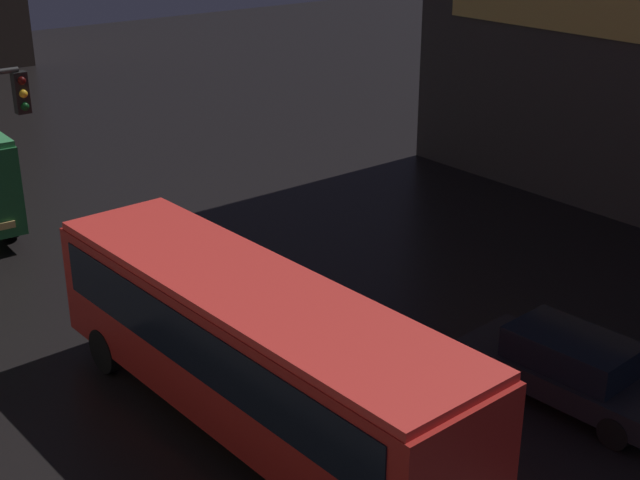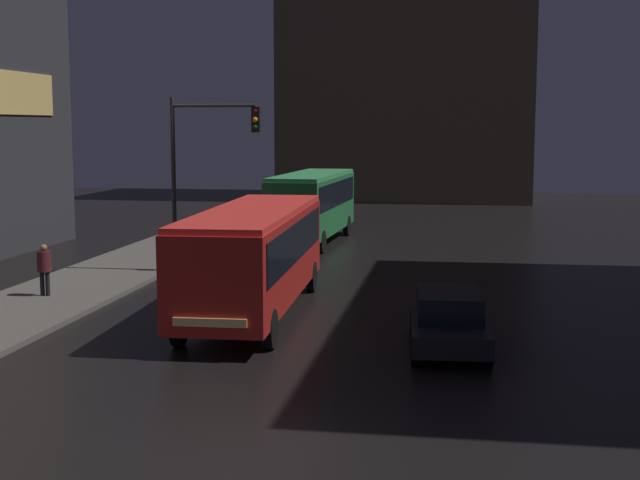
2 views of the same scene
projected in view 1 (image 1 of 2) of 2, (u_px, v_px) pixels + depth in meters
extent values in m
cube|color=#AD1E19|center=(253.00, 349.00, 16.72)|extent=(2.88, 10.58, 2.39)
cube|color=black|center=(252.00, 328.00, 16.55)|extent=(2.91, 9.74, 1.10)
cube|color=red|center=(251.00, 288.00, 16.23)|extent=(2.82, 10.37, 0.16)
cylinder|color=black|center=(444.00, 476.00, 15.18)|extent=(0.29, 1.01, 1.00)
cylinder|color=black|center=(195.00, 318.00, 20.59)|extent=(0.29, 1.01, 1.00)
cylinder|color=black|center=(105.00, 350.00, 19.20)|extent=(0.29, 1.01, 1.00)
cylinder|color=black|center=(10.00, 222.00, 26.34)|extent=(0.29, 1.01, 1.00)
cube|color=black|center=(569.00, 375.00, 18.15)|extent=(2.11, 4.61, 0.50)
cube|color=black|center=(572.00, 350.00, 17.94)|extent=(1.70, 2.57, 0.65)
cylinder|color=black|center=(614.00, 433.00, 16.67)|extent=(0.24, 0.65, 0.64)
cylinder|color=black|center=(529.00, 344.00, 19.82)|extent=(0.24, 0.65, 0.64)
cylinder|color=black|center=(482.00, 370.00, 18.78)|extent=(0.24, 0.65, 0.64)
cube|color=black|center=(21.00, 93.00, 19.11)|extent=(0.30, 0.24, 0.90)
sphere|color=#390706|center=(22.00, 81.00, 18.90)|extent=(0.18, 0.18, 0.18)
sphere|color=gold|center=(23.00, 94.00, 19.01)|extent=(0.18, 0.18, 0.18)
sphere|color=black|center=(25.00, 107.00, 19.11)|extent=(0.18, 0.18, 0.18)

